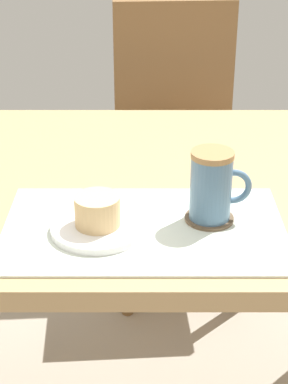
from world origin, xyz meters
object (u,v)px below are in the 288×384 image
object	(u,v)px
dining_table	(118,210)
coffee_mug	(212,185)
wooden_chair	(177,138)
pastry_plate	(98,228)
pastry	(97,211)

from	to	relation	value
dining_table	coffee_mug	bearing A→B (deg)	-46.71
wooden_chair	coffee_mug	size ratio (longest dim) A/B	7.35
wooden_chair	pastry_plate	size ratio (longest dim) A/B	5.65
pastry	dining_table	bearing A→B (deg)	83.57
pastry	coffee_mug	bearing A→B (deg)	11.23
wooden_chair	pastry	bearing A→B (deg)	75.69
coffee_mug	pastry	bearing A→B (deg)	-168.77
dining_table	pastry_plate	world-z (taller)	pastry_plate
dining_table	pastry_plate	size ratio (longest dim) A/B	8.15
dining_table	pastry	distance (m)	0.25
pastry_plate	coffee_mug	xyz separation A→B (m)	(0.19, 0.04, 0.06)
pastry_plate	coffee_mug	distance (m)	0.20
wooden_chair	coffee_mug	bearing A→B (deg)	86.81
pastry	coffee_mug	size ratio (longest dim) A/B	0.62
pastry_plate	pastry	world-z (taller)	pastry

